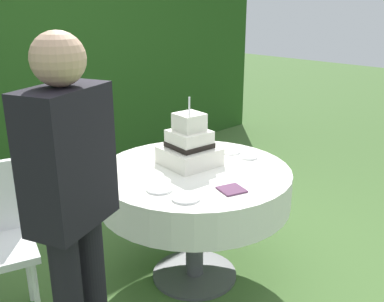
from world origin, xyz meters
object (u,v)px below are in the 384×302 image
(cake_table, at_px, (195,187))
(serving_plate_near, at_px, (186,198))
(serving_plate_left, at_px, (230,151))
(serving_plate_right, at_px, (249,157))
(napkin_stack, at_px, (232,190))
(serving_plate_far, at_px, (160,189))
(standing_person, at_px, (72,205))
(wedding_cake, at_px, (189,146))

(cake_table, distance_m, serving_plate_near, 0.43)
(serving_plate_left, bearing_deg, serving_plate_near, -155.92)
(serving_plate_right, height_order, napkin_stack, serving_plate_right)
(serving_plate_far, distance_m, napkin_stack, 0.38)
(serving_plate_right, distance_m, napkin_stack, 0.53)
(serving_plate_left, height_order, napkin_stack, serving_plate_left)
(serving_plate_left, xyz_separation_m, standing_person, (-1.35, -0.34, 0.18))
(serving_plate_left, relative_size, napkin_stack, 1.14)
(wedding_cake, height_order, serving_plate_far, wedding_cake)
(serving_plate_near, height_order, serving_plate_left, same)
(serving_plate_near, relative_size, serving_plate_far, 1.02)
(wedding_cake, distance_m, napkin_stack, 0.47)
(serving_plate_left, bearing_deg, wedding_cake, 175.03)
(serving_plate_far, height_order, standing_person, standing_person)
(serving_plate_left, xyz_separation_m, napkin_stack, (-0.47, -0.41, -0.00))
(serving_plate_far, relative_size, napkin_stack, 1.16)
(serving_plate_left, height_order, standing_person, standing_person)
(standing_person, bearing_deg, serving_plate_left, 13.97)
(wedding_cake, distance_m, standing_person, 1.07)
(wedding_cake, relative_size, serving_plate_far, 2.86)
(wedding_cake, xyz_separation_m, serving_plate_left, (0.35, -0.03, -0.11))
(cake_table, height_order, serving_plate_far, serving_plate_far)
(serving_plate_right, bearing_deg, serving_plate_near, -167.24)
(cake_table, relative_size, napkin_stack, 9.08)
(napkin_stack, bearing_deg, wedding_cake, 74.96)
(napkin_stack, bearing_deg, serving_plate_right, 28.83)
(cake_table, bearing_deg, serving_plate_left, 8.55)
(serving_plate_right, xyz_separation_m, standing_person, (-1.35, -0.18, 0.18))
(cake_table, relative_size, serving_plate_near, 7.72)
(cake_table, bearing_deg, napkin_stack, -102.11)
(serving_plate_right, relative_size, napkin_stack, 0.87)
(wedding_cake, relative_size, serving_plate_right, 3.81)
(cake_table, distance_m, napkin_stack, 0.38)
(napkin_stack, bearing_deg, serving_plate_far, 134.11)
(cake_table, xyz_separation_m, serving_plate_right, (0.39, -0.10, 0.12))
(cake_table, relative_size, serving_plate_left, 7.97)
(serving_plate_near, height_order, serving_plate_far, same)
(cake_table, relative_size, wedding_cake, 2.74)
(standing_person, bearing_deg, wedding_cake, 20.08)
(cake_table, xyz_separation_m, serving_plate_left, (0.39, 0.06, 0.12))
(cake_table, xyz_separation_m, serving_plate_far, (-0.34, -0.08, 0.12))
(serving_plate_far, relative_size, serving_plate_right, 1.33)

